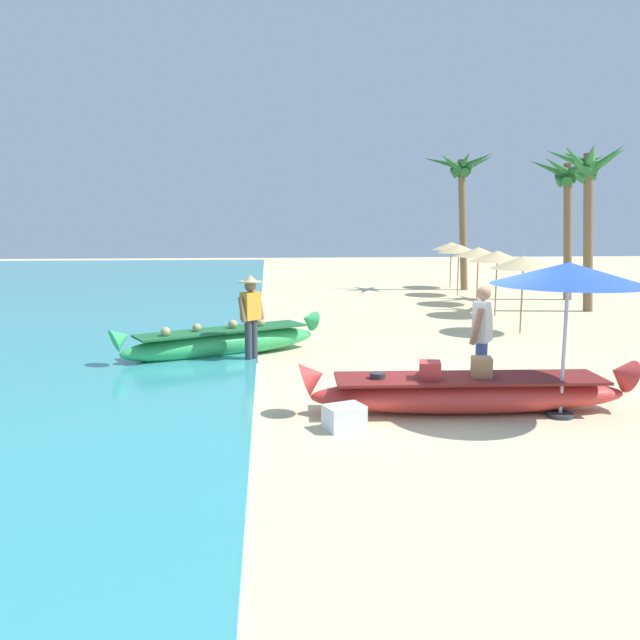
{
  "coord_description": "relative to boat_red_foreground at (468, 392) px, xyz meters",
  "views": [
    {
      "loc": [
        -2.5,
        -9.14,
        2.7
      ],
      "look_at": [
        -1.53,
        2.39,
        0.9
      ],
      "focal_mm": 35.08,
      "sensor_mm": 36.0,
      "label": 1
    }
  ],
  "objects": [
    {
      "name": "cooler_box",
      "position": [
        -1.86,
        -0.59,
        -0.13
      ],
      "size": [
        0.6,
        0.53,
        0.32
      ],
      "primitive_type": "cube",
      "rotation": [
        0.0,
        0.0,
        0.37
      ],
      "color": "silver",
      "rests_on": "ground"
    },
    {
      "name": "palm_tree_tall_inland",
      "position": [
        6.73,
        9.85,
        3.78
      ],
      "size": [
        2.43,
        2.44,
        5.06
      ],
      "color": "brown",
      "rests_on": "ground"
    },
    {
      "name": "parasol_row_0",
      "position": [
        3.38,
        6.3,
        1.45
      ],
      "size": [
        1.6,
        1.6,
        1.91
      ],
      "color": "#8E6B47",
      "rests_on": "ground"
    },
    {
      "name": "patio_umbrella_large",
      "position": [
        1.24,
        -0.33,
        1.71
      ],
      "size": [
        2.09,
        2.09,
        2.17
      ],
      "color": "#B7B7BC",
      "rests_on": "ground"
    },
    {
      "name": "ground_plane",
      "position": [
        -0.34,
        0.64,
        -0.29
      ],
      "size": [
        80.0,
        80.0,
        0.0
      ],
      "primitive_type": "plane",
      "color": "beige"
    },
    {
      "name": "parasol_row_1",
      "position": [
        3.8,
        9.15,
        1.45
      ],
      "size": [
        1.6,
        1.6,
        1.91
      ],
      "color": "#8E6B47",
      "rests_on": "ground"
    },
    {
      "name": "person_tourist_customer",
      "position": [
        0.43,
        0.71,
        0.7
      ],
      "size": [
        0.49,
        0.56,
        1.75
      ],
      "color": "#3D5BA8",
      "rests_on": "ground"
    },
    {
      "name": "palm_tree_leaning_seaward",
      "position": [
        4.89,
        16.28,
        4.23
      ],
      "size": [
        2.84,
        2.76,
        5.49
      ],
      "color": "brown",
      "rests_on": "ground"
    },
    {
      "name": "boat_red_foreground",
      "position": [
        0.0,
        0.0,
        0.0
      ],
      "size": [
        4.9,
        1.01,
        0.83
      ],
      "color": "red",
      "rests_on": "ground"
    },
    {
      "name": "person_vendor_hatted",
      "position": [
        -3.18,
        3.42,
        0.71
      ],
      "size": [
        0.53,
        0.51,
        1.73
      ],
      "color": "#333842",
      "rests_on": "ground"
    },
    {
      "name": "palm_tree_mid_cluster",
      "position": [
        7.55,
        12.73,
        3.7
      ],
      "size": [
        2.63,
        2.58,
        5.05
      ],
      "color": "brown",
      "rests_on": "ground"
    },
    {
      "name": "boat_green_midground",
      "position": [
        -3.76,
        4.06,
        0.02
      ],
      "size": [
        4.17,
        2.61,
        0.86
      ],
      "color": "#38B760",
      "rests_on": "ground"
    },
    {
      "name": "parasol_row_3",
      "position": [
        4.29,
        14.43,
        1.45
      ],
      "size": [
        1.6,
        1.6,
        1.91
      ],
      "color": "#8E6B47",
      "rests_on": "ground"
    },
    {
      "name": "parasol_row_2",
      "position": [
        4.12,
        11.73,
        1.45
      ],
      "size": [
        1.6,
        1.6,
        1.91
      ],
      "color": "#8E6B47",
      "rests_on": "ground"
    },
    {
      "name": "parasol_row_4",
      "position": [
        4.81,
        17.15,
        1.45
      ],
      "size": [
        1.6,
        1.6,
        1.91
      ],
      "color": "#8E6B47",
      "rests_on": "ground"
    }
  ]
}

